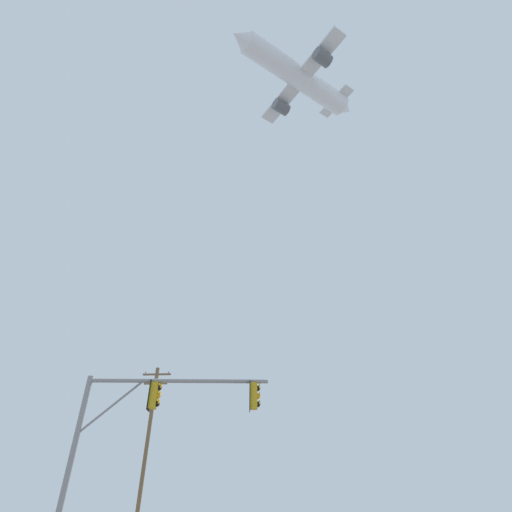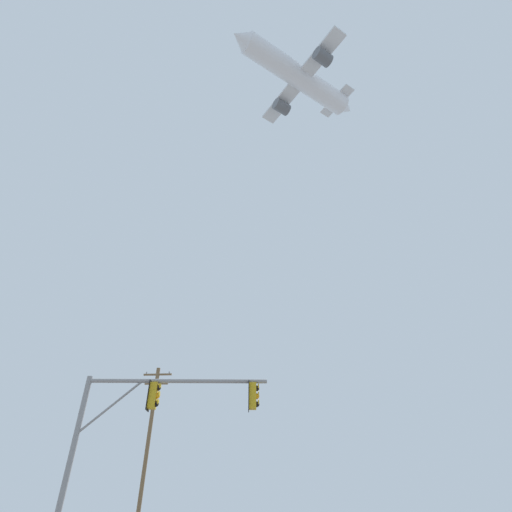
% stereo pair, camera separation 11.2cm
% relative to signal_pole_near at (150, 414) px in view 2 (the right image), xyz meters
% --- Properties ---
extents(signal_pole_near, '(6.63, 0.72, 5.54)m').
position_rel_signal_pole_near_xyz_m(signal_pole_near, '(0.00, 0.00, 0.00)').
color(signal_pole_near, gray).
rests_on(signal_pole_near, ground).
extents(utility_pole, '(2.20, 0.28, 10.80)m').
position_rel_signal_pole_near_xyz_m(utility_pole, '(-4.76, 15.56, 1.48)').
color(utility_pole, brown).
rests_on(utility_pole, ground).
extents(airplane, '(18.39, 14.85, 5.74)m').
position_rel_signal_pole_near_xyz_m(airplane, '(8.70, 17.46, 48.47)').
color(airplane, white).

